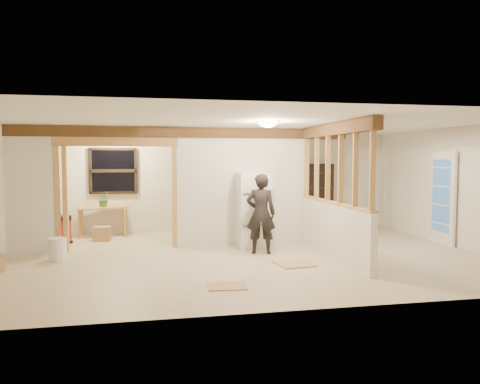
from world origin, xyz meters
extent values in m
cube|color=beige|center=(0.00, 0.00, -0.01)|extent=(9.00, 6.50, 0.01)
cube|color=white|center=(0.00, 0.00, 2.50)|extent=(9.00, 6.50, 0.01)
cube|color=silver|center=(0.00, 3.25, 1.25)|extent=(9.00, 0.01, 2.50)
cube|color=silver|center=(0.00, -3.25, 1.25)|extent=(9.00, 0.01, 2.50)
cube|color=silver|center=(4.50, 0.00, 1.25)|extent=(0.01, 6.50, 2.50)
cube|color=silver|center=(-4.05, 1.20, 1.25)|extent=(0.90, 0.12, 2.50)
cube|color=silver|center=(0.20, 1.20, 1.25)|extent=(2.80, 0.12, 2.50)
cube|color=tan|center=(-2.40, 1.20, 1.10)|extent=(2.46, 0.14, 2.20)
cube|color=brown|center=(-1.00, 1.20, 2.38)|extent=(7.00, 0.18, 0.22)
cube|color=brown|center=(1.60, -0.40, 2.38)|extent=(0.18, 3.30, 0.22)
cube|color=silver|center=(1.60, -0.40, 0.50)|extent=(0.12, 3.20, 1.00)
cube|color=tan|center=(1.60, -0.40, 1.66)|extent=(0.14, 3.20, 1.32)
cube|color=black|center=(-2.60, 3.17, 1.55)|extent=(1.12, 0.10, 1.10)
cube|color=white|center=(4.42, 0.40, 1.00)|extent=(0.12, 0.86, 2.00)
ellipsoid|color=#FFEABF|center=(0.30, -0.50, 2.48)|extent=(0.36, 0.36, 0.16)
ellipsoid|color=#FFEABF|center=(-2.50, 2.30, 2.48)|extent=(0.32, 0.32, 0.14)
ellipsoid|color=#FFD88C|center=(-2.00, 1.60, 2.18)|extent=(0.07, 0.07, 0.07)
cube|color=white|center=(0.35, 0.83, 0.78)|extent=(0.64, 0.62, 1.56)
imported|color=black|center=(0.35, 0.18, 0.78)|extent=(0.65, 0.51, 1.56)
cube|color=tan|center=(-2.83, 2.91, 0.35)|extent=(1.22, 0.78, 0.71)
imported|color=#266323|center=(-2.80, 2.86, 0.89)|extent=(0.36, 0.32, 0.36)
cylinder|color=maroon|center=(-3.64, 2.07, 0.31)|extent=(0.63, 0.63, 0.62)
cube|color=black|center=(2.55, 3.04, 0.86)|extent=(0.86, 0.29, 1.71)
cylinder|color=white|center=(-3.41, 0.33, 0.20)|extent=(0.38, 0.38, 0.40)
cube|color=#9C774B|center=(-2.81, 2.28, 0.16)|extent=(0.39, 0.35, 0.32)
cube|color=#9C774B|center=(-3.85, 1.38, 0.14)|extent=(0.38, 0.38, 0.29)
cube|color=tan|center=(0.70, -0.86, 0.01)|extent=(0.69, 0.69, 0.02)
cube|color=tan|center=(-0.69, -2.04, 0.01)|extent=(0.59, 0.49, 0.02)
camera|label=1|loc=(-1.82, -8.55, 1.83)|focal=35.00mm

